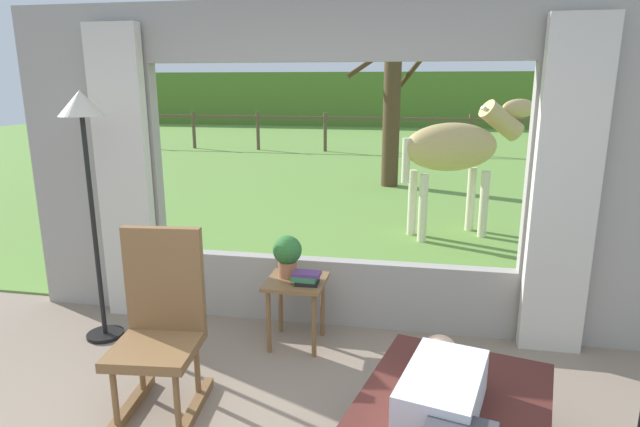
# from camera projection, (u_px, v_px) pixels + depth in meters

# --- Properties ---
(back_wall_with_window) EXTENTS (5.20, 0.12, 2.55)m
(back_wall_with_window) POSITION_uv_depth(u_px,v_px,m) (331.00, 175.00, 4.12)
(back_wall_with_window) COLOR #9E998E
(back_wall_with_window) RESTS_ON ground_plane
(curtain_panel_left) EXTENTS (0.44, 0.10, 2.40)m
(curtain_panel_left) POSITION_uv_depth(u_px,v_px,m) (124.00, 177.00, 4.31)
(curtain_panel_left) COLOR beige
(curtain_panel_left) RESTS_ON ground_plane
(curtain_panel_right) EXTENTS (0.44, 0.10, 2.40)m
(curtain_panel_right) POSITION_uv_depth(u_px,v_px,m) (565.00, 193.00, 3.70)
(curtain_panel_right) COLOR beige
(curtain_panel_right) RESTS_ON ground_plane
(outdoor_pasture_lawn) EXTENTS (36.00, 21.68, 0.02)m
(outdoor_pasture_lawn) POSITION_uv_depth(u_px,v_px,m) (395.00, 153.00, 14.82)
(outdoor_pasture_lawn) COLOR olive
(outdoor_pasture_lawn) RESTS_ON ground_plane
(distant_hill_ridge) EXTENTS (36.00, 2.00, 2.40)m
(distant_hill_ridge) POSITION_uv_depth(u_px,v_px,m) (407.00, 99.00, 23.91)
(distant_hill_ridge) COLOR #537A2C
(distant_hill_ridge) RESTS_ON ground_plane
(reclining_person) EXTENTS (0.47, 1.43, 0.22)m
(reclining_person) POSITION_uv_depth(u_px,v_px,m) (444.00, 419.00, 2.31)
(reclining_person) COLOR silver
(reclining_person) RESTS_ON recliner_sofa
(rocking_chair) EXTENTS (0.53, 0.72, 1.12)m
(rocking_chair) POSITION_uv_depth(u_px,v_px,m) (161.00, 325.00, 3.15)
(rocking_chair) COLOR brown
(rocking_chair) RESTS_ON ground_plane
(side_table) EXTENTS (0.44, 0.44, 0.52)m
(side_table) POSITION_uv_depth(u_px,v_px,m) (296.00, 292.00, 3.96)
(side_table) COLOR brown
(side_table) RESTS_ON ground_plane
(potted_plant) EXTENTS (0.22, 0.22, 0.32)m
(potted_plant) POSITION_uv_depth(u_px,v_px,m) (287.00, 253.00, 3.97)
(potted_plant) COLOR #9E6042
(potted_plant) RESTS_ON side_table
(book_stack) EXTENTS (0.21, 0.15, 0.09)m
(book_stack) POSITION_uv_depth(u_px,v_px,m) (306.00, 278.00, 3.85)
(book_stack) COLOR black
(book_stack) RESTS_ON side_table
(floor_lamp_left) EXTENTS (0.32, 0.32, 1.90)m
(floor_lamp_left) POSITION_uv_depth(u_px,v_px,m) (85.00, 142.00, 3.81)
(floor_lamp_left) COLOR black
(floor_lamp_left) RESTS_ON ground_plane
(horse) EXTENTS (1.77, 1.10, 1.73)m
(horse) POSITION_uv_depth(u_px,v_px,m) (457.00, 148.00, 6.60)
(horse) COLOR tan
(horse) RESTS_ON outdoor_pasture_lawn
(pasture_tree) EXTENTS (1.52, 1.42, 3.57)m
(pasture_tree) POSITION_uv_depth(u_px,v_px,m) (392.00, 97.00, 9.77)
(pasture_tree) COLOR #4C3823
(pasture_tree) RESTS_ON outdoor_pasture_lawn
(pasture_fence_line) EXTENTS (16.10, 0.10, 1.10)m
(pasture_fence_line) POSITION_uv_depth(u_px,v_px,m) (396.00, 127.00, 14.67)
(pasture_fence_line) COLOR brown
(pasture_fence_line) RESTS_ON outdoor_pasture_lawn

